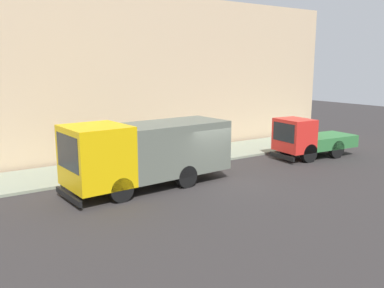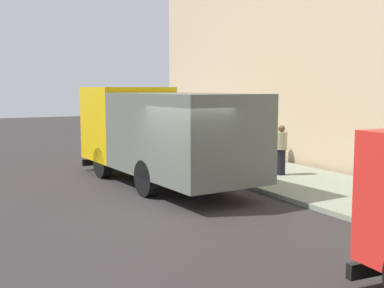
{
  "view_description": "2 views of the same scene",
  "coord_description": "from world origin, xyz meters",
  "px_view_note": "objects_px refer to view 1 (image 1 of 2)",
  "views": [
    {
      "loc": [
        -14.69,
        11.08,
        5.38
      ],
      "look_at": [
        1.32,
        0.4,
        1.64
      ],
      "focal_mm": 38.06,
      "sensor_mm": 36.0,
      "label": 1
    },
    {
      "loc": [
        -4.98,
        -10.43,
        2.96
      ],
      "look_at": [
        1.74,
        2.18,
        1.29
      ],
      "focal_mm": 44.98,
      "sensor_mm": 36.0,
      "label": 2
    }
  ],
  "objects_px": {
    "small_flatbed_truck": "(309,139)",
    "pedestrian_standing": "(132,148)",
    "large_utility_truck": "(148,151)",
    "pedestrian_walking": "(80,149)"
  },
  "relations": [
    {
      "from": "small_flatbed_truck",
      "to": "pedestrian_standing",
      "type": "bearing_deg",
      "value": 72.38
    },
    {
      "from": "large_utility_truck",
      "to": "pedestrian_walking",
      "type": "height_order",
      "value": "large_utility_truck"
    },
    {
      "from": "small_flatbed_truck",
      "to": "pedestrian_walking",
      "type": "xyz_separation_m",
      "value": [
        5.15,
        11.97,
        -0.1
      ]
    },
    {
      "from": "pedestrian_walking",
      "to": "pedestrian_standing",
      "type": "relative_size",
      "value": 1.05
    },
    {
      "from": "pedestrian_walking",
      "to": "pedestrian_standing",
      "type": "bearing_deg",
      "value": 73.23
    },
    {
      "from": "large_utility_truck",
      "to": "pedestrian_standing",
      "type": "bearing_deg",
      "value": -18.51
    },
    {
      "from": "pedestrian_walking",
      "to": "small_flatbed_truck",
      "type": "bearing_deg",
      "value": 77.7
    },
    {
      "from": "small_flatbed_truck",
      "to": "large_utility_truck",
      "type": "bearing_deg",
      "value": 94.26
    },
    {
      "from": "small_flatbed_truck",
      "to": "pedestrian_standing",
      "type": "distance_m",
      "value": 10.31
    },
    {
      "from": "large_utility_truck",
      "to": "pedestrian_standing",
      "type": "height_order",
      "value": "large_utility_truck"
    }
  ]
}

